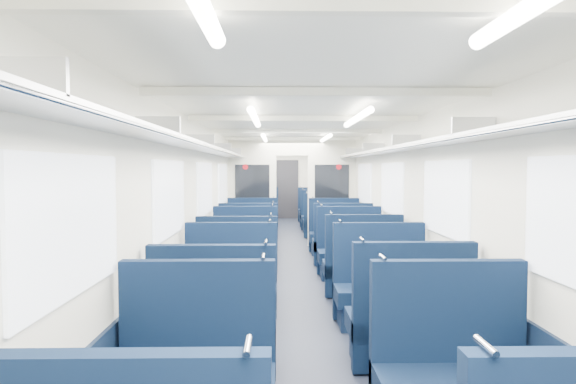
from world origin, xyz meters
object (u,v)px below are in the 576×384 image
object	(u,v)px
seat_6	(195,382)
seat_13	(362,270)
end_door	(287,189)
seat_11	(381,293)
seat_17	(342,245)
seat_9	(409,327)
seat_12	(238,273)
seat_15	(350,255)
seat_18	(252,236)
seat_10	(230,293)
seat_14	(245,255)
seat_20	(257,225)
seat_8	(214,333)
seat_7	(454,382)
seat_23	(320,219)
seat_16	(249,245)
seat_27	(314,212)
seat_21	(324,224)
bulkhead	(292,190)
seat_22	(259,219)
seat_25	(317,215)
seat_24	(261,215)
seat_19	(335,236)
seat_26	(262,211)

from	to	relation	value
seat_6	seat_13	bearing A→B (deg)	64.22
end_door	seat_13	bearing A→B (deg)	-85.35
seat_11	seat_17	distance (m)	3.31
end_door	seat_17	distance (m)	8.19
seat_9	seat_12	distance (m)	2.74
seat_15	seat_18	size ratio (longest dim) A/B	1.00
seat_10	seat_18	distance (m)	4.52
seat_14	seat_17	bearing A→B (deg)	29.45
seat_18	seat_20	distance (m)	1.95
seat_11	seat_15	bearing A→B (deg)	90.00
seat_6	seat_8	distance (m)	0.94
seat_7	seat_23	size ratio (longest dim) A/B	1.00
seat_10	seat_16	world-z (taller)	same
seat_20	seat_27	distance (m)	3.88
seat_15	seat_11	bearing A→B (deg)	-90.00
seat_12	seat_21	world-z (taller)	same
end_door	seat_20	bearing A→B (deg)	-99.56
seat_11	seat_20	size ratio (longest dim) A/B	1.00
seat_10	seat_12	size ratio (longest dim) A/B	1.00
seat_9	seat_11	distance (m)	1.16
seat_13	seat_11	bearing A→B (deg)	-90.00
end_door	seat_27	size ratio (longest dim) A/B	1.75
end_door	seat_21	world-z (taller)	end_door
seat_9	seat_17	size ratio (longest dim) A/B	1.00
seat_6	seat_12	distance (m)	3.24
seat_16	seat_23	xyz separation A→B (m)	(1.66, 4.54, 0.00)
seat_23	bulkhead	bearing A→B (deg)	-108.99
seat_14	seat_22	xyz separation A→B (m)	(0.00, 5.35, 0.00)
seat_17	seat_23	size ratio (longest dim) A/B	1.00
seat_6	seat_22	world-z (taller)	same
seat_7	seat_8	world-z (taller)	same
seat_9	seat_18	xyz separation A→B (m)	(-1.66, 5.72, 0.00)
seat_22	seat_25	size ratio (longest dim) A/B	1.00
seat_10	seat_11	distance (m)	1.66
seat_27	seat_21	bearing A→B (deg)	-90.00
seat_20	seat_24	bearing A→B (deg)	90.00
end_door	seat_23	xyz separation A→B (m)	(0.83, -3.55, -0.65)
seat_12	seat_17	world-z (taller)	same
seat_18	seat_23	distance (m)	3.72
seat_6	seat_8	world-z (taller)	same
seat_7	seat_8	distance (m)	1.92
seat_7	seat_16	bearing A→B (deg)	106.55
end_door	seat_19	world-z (taller)	end_door
bulkhead	seat_26	size ratio (longest dim) A/B	2.44
seat_13	seat_14	xyz separation A→B (m)	(-1.66, 1.15, 0.00)
seat_13	seat_16	world-z (taller)	same
seat_6	seat_10	xyz separation A→B (m)	(0.00, 2.25, 0.00)
seat_21	seat_23	xyz separation A→B (m)	(0.00, 1.16, 0.00)
seat_9	seat_7	bearing A→B (deg)	-90.00
seat_18	seat_20	world-z (taller)	same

